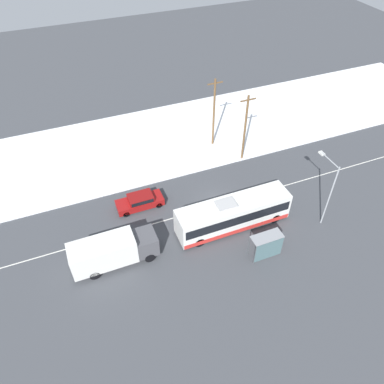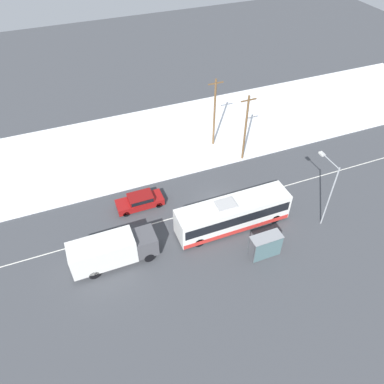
{
  "view_description": "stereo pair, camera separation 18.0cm",
  "coord_description": "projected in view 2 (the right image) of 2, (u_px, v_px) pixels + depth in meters",
  "views": [
    {
      "loc": [
        -12.49,
        -24.13,
        26.88
      ],
      "look_at": [
        -2.18,
        1.41,
        1.4
      ],
      "focal_mm": 35.0,
      "sensor_mm": 36.0,
      "label": 1
    },
    {
      "loc": [
        -12.33,
        -24.2,
        26.88
      ],
      "look_at": [
        -2.18,
        1.41,
        1.4
      ],
      "focal_mm": 35.0,
      "sensor_mm": 36.0,
      "label": 2
    }
  ],
  "objects": [
    {
      "name": "streetlamp",
      "position": [
        328.0,
        185.0,
        33.69
      ],
      "size": [
        0.36,
        2.78,
        6.93
      ],
      "color": "#9EA3A8",
      "rests_on": "ground_plane"
    },
    {
      "name": "utility_pole_snowlot",
      "position": [
        214.0,
        112.0,
        42.9
      ],
      "size": [
        1.8,
        0.24,
        8.56
      ],
      "color": "brown",
      "rests_on": "ground_plane"
    },
    {
      "name": "pedestrian_at_stop",
      "position": [
        262.0,
        239.0,
        33.47
      ],
      "size": [
        0.64,
        0.29,
        1.78
      ],
      "color": "#23232D",
      "rests_on": "ground_plane"
    },
    {
      "name": "city_bus",
      "position": [
        233.0,
        214.0,
        35.01
      ],
      "size": [
        10.93,
        2.57,
        3.25
      ],
      "color": "white",
      "rests_on": "ground_plane"
    },
    {
      "name": "lane_marking_center",
      "position": [
        217.0,
        205.0,
        38.1
      ],
      "size": [
        60.0,
        0.12,
        0.0
      ],
      "color": "silver",
      "rests_on": "ground_plane"
    },
    {
      "name": "utility_pole_roadside",
      "position": [
        246.0,
        128.0,
        40.92
      ],
      "size": [
        1.8,
        0.24,
        8.13
      ],
      "color": "brown",
      "rests_on": "ground_plane"
    },
    {
      "name": "box_truck",
      "position": [
        112.0,
        250.0,
        31.83
      ],
      "size": [
        7.43,
        2.3,
        2.9
      ],
      "color": "silver",
      "rests_on": "ground_plane"
    },
    {
      "name": "sedan_car",
      "position": [
        140.0,
        201.0,
        37.47
      ],
      "size": [
        4.69,
        1.8,
        1.47
      ],
      "rotation": [
        0.0,
        0.0,
        3.14
      ],
      "color": "maroon",
      "rests_on": "ground_plane"
    },
    {
      "name": "ground_plane",
      "position": [
        217.0,
        205.0,
        38.1
      ],
      "size": [
        120.0,
        120.0,
        0.0
      ],
      "primitive_type": "plane",
      "color": "#424449"
    },
    {
      "name": "bus_shelter",
      "position": [
        267.0,
        245.0,
        32.22
      ],
      "size": [
        2.78,
        1.2,
        2.4
      ],
      "color": "gray",
      "rests_on": "ground_plane"
    },
    {
      "name": "snow_lot",
      "position": [
        174.0,
        137.0,
        47.03
      ],
      "size": [
        80.0,
        14.99,
        0.12
      ],
      "color": "white",
      "rests_on": "ground_plane"
    }
  ]
}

